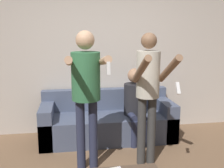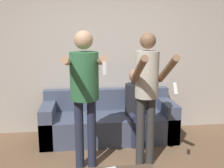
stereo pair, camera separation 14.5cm
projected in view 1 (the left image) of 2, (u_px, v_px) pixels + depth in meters
name	position (u px, v px, depth m)	size (l,w,h in m)	color
wall_back	(103.00, 53.00, 4.45)	(6.40, 0.06, 2.70)	beige
couch	(108.00, 122.00, 4.25)	(2.10, 0.79, 0.76)	#4C5670
person_standing_left	(86.00, 84.00, 3.13)	(0.47, 0.76, 1.73)	#282D47
person_standing_right	(148.00, 86.00, 3.25)	(0.41, 0.73, 1.70)	#383838
person_seated	(135.00, 102.00, 4.10)	(0.33, 0.54, 1.15)	#282D47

